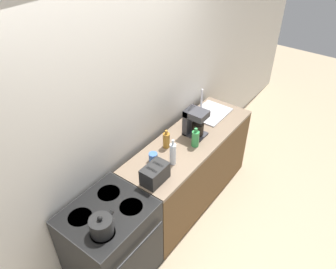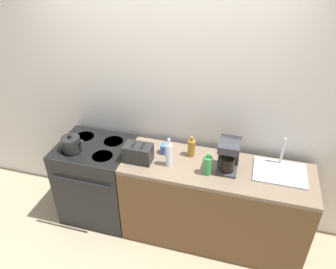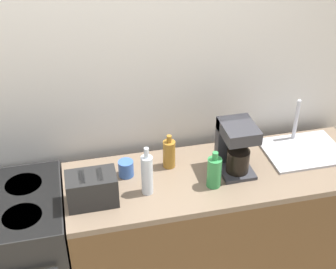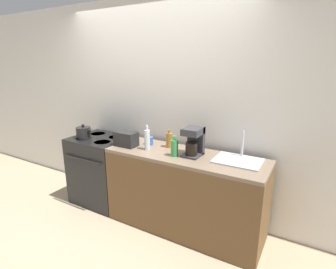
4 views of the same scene
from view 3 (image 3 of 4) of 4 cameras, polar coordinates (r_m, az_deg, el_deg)
name	(u,v)px [view 3 (image 3 of 4)]	position (r m, az deg, el deg)	size (l,w,h in m)	color
wall_back	(97,89)	(2.65, -8.59, 5.47)	(8.00, 0.05, 2.60)	silver
stove	(6,262)	(2.90, -19.17, -14.50)	(0.73, 0.66, 0.89)	black
counter_block	(216,230)	(2.95, 5.89, -11.50)	(1.75, 0.59, 0.89)	brown
toaster	(92,189)	(2.43, -9.25, -6.55)	(0.26, 0.16, 0.17)	black
coffee_maker	(236,145)	(2.61, 8.24, -1.23)	(0.18, 0.23, 0.30)	#333338
sink_tray	(303,149)	(2.92, 16.08, -1.71)	(0.46, 0.35, 0.28)	#B7B7BC
bottle_clear	(147,174)	(2.44, -2.57, -4.87)	(0.06, 0.06, 0.28)	silver
bottle_green	(214,172)	(2.51, 5.65, -4.56)	(0.08, 0.08, 0.22)	#338C47
bottle_amber	(169,154)	(2.64, 0.13, -2.34)	(0.07, 0.07, 0.21)	#9E6B23
cup_blue	(126,168)	(2.61, -5.15, -4.14)	(0.09, 0.09, 0.09)	#3860B2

